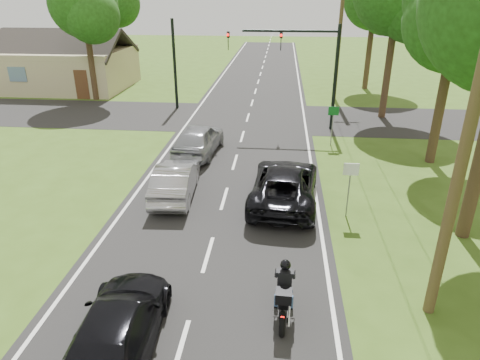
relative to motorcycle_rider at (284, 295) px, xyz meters
name	(u,v)px	position (x,y,z in m)	size (l,w,h in m)	color
ground	(208,254)	(-2.39, 2.60, -0.67)	(140.00, 140.00, 0.00)	#375417
road	(239,148)	(-2.39, 12.60, -0.66)	(8.00, 100.00, 0.01)	black
cross_road	(248,118)	(-2.39, 18.60, -0.66)	(60.00, 7.00, 0.01)	black
motorcycle_rider	(284,295)	(0.00, 0.00, 0.00)	(0.56, 1.97, 1.69)	black
dark_suv	(285,184)	(0.00, 6.60, 0.09)	(2.47, 5.35, 1.49)	black
silver_sedan	(175,180)	(-4.37, 6.68, 0.04)	(1.47, 4.21, 1.39)	#9E9EA2
silver_suv	(199,139)	(-4.34, 11.59, 0.13)	(1.85, 4.60, 1.57)	#929499
dark_car_behind	(118,327)	(-3.78, -1.47, -0.01)	(1.82, 4.47, 1.30)	black
traffic_signal	(304,58)	(0.95, 16.59, 3.47)	(6.38, 0.44, 6.00)	black
signal_pole_far	(175,65)	(-7.59, 20.60, 2.33)	(0.20, 0.20, 6.00)	black
utility_pole_near	(471,124)	(3.81, 0.60, 4.42)	(1.60, 0.28, 10.00)	brown
utility_pole_far	(340,29)	(3.81, 24.60, 4.42)	(1.60, 0.28, 10.00)	brown
sign_white	(350,177)	(2.31, 5.58, 0.93)	(0.55, 0.07, 2.12)	slate
sign_green	(333,117)	(2.51, 13.58, 0.93)	(0.55, 0.07, 2.12)	slate
tree_row_c	(463,28)	(7.36, 11.39, 5.57)	(4.80, 4.65, 8.76)	#332316
tree_row_e	(379,2)	(7.09, 28.37, 6.17)	(5.28, 5.12, 9.61)	#332316
tree_left_near	(86,8)	(-14.12, 22.38, 5.87)	(5.12, 4.96, 9.22)	#332316
house	(67,66)	(-18.39, 26.60, 1.10)	(10.20, 8.00, 4.84)	tan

